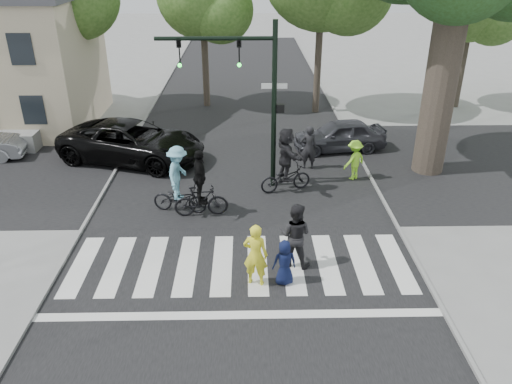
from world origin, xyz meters
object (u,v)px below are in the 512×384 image
pedestrian_woman (255,255)px  car_suv (132,142)px  pedestrian_child (284,263)px  traffic_signal (250,83)px  cyclist_mid (201,190)px  cyclist_right (286,164)px  pedestrian_adult (295,235)px  cyclist_left (179,184)px  car_grey (339,135)px

pedestrian_woman → car_suv: (-4.97, 8.63, -0.06)m
pedestrian_woman → car_suv: bearing=-46.3°
pedestrian_child → car_suv: bearing=-64.4°
car_suv → traffic_signal: bearing=-99.7°
pedestrian_woman → car_suv: 9.96m
cyclist_mid → pedestrian_child: bearing=-56.7°
traffic_signal → car_suv: (-4.89, 2.54, -3.06)m
pedestrian_child → cyclist_right: (0.45, 5.64, 0.44)m
pedestrian_child → pedestrian_adult: pedestrian_adult is taller
pedestrian_woman → cyclist_left: 4.79m
cyclist_left → car_suv: size_ratio=0.39×
traffic_signal → car_grey: bearing=42.3°
cyclist_mid → car_suv: bearing=123.7°
cyclist_right → pedestrian_adult: bearing=-91.2°
cyclist_mid → car_suv: size_ratio=0.39×
car_suv → cyclist_mid: bearing=-128.5°
pedestrian_woman → cyclist_mid: 4.17m
cyclist_right → car_grey: 4.87m
pedestrian_woman → car_grey: bearing=-98.0°
cyclist_left → traffic_signal: bearing=39.7°
pedestrian_adult → car_grey: bearing=-86.7°
cyclist_mid → cyclist_right: cyclist_right is taller
pedestrian_woman → pedestrian_adult: pedestrian_adult is taller
car_suv → car_grey: bearing=-65.4°
cyclist_left → cyclist_right: (3.69, 1.53, 0.06)m
car_grey → pedestrian_woman: bearing=-29.8°
traffic_signal → pedestrian_adult: traffic_signal is taller
cyclist_left → cyclist_right: size_ratio=0.97×
pedestrian_child → cyclist_left: size_ratio=0.55×
cyclist_mid → car_grey: (5.61, 5.90, -0.27)m
car_suv → cyclist_left: bearing=-133.5°
pedestrian_adult → cyclist_left: (-3.59, 3.22, 0.07)m
cyclist_left → pedestrian_woman: bearing=-58.8°
pedestrian_adult → cyclist_mid: 4.07m
pedestrian_adult → cyclist_mid: size_ratio=0.82×
pedestrian_child → car_grey: size_ratio=0.32×
cyclist_right → pedestrian_child: bearing=-94.5°
traffic_signal → car_suv: size_ratio=1.00×
pedestrian_adult → traffic_signal: bearing=-56.5°
pedestrian_woman → cyclist_right: cyclist_right is taller
pedestrian_adult → car_suv: size_ratio=0.32×
traffic_signal → car_suv: traffic_signal is taller
traffic_signal → pedestrian_adult: bearing=-77.2°
pedestrian_child → car_suv: size_ratio=0.22×
cyclist_left → car_grey: size_ratio=0.58×
pedestrian_adult → pedestrian_child: bearing=89.1°
cyclist_mid → car_grey: bearing=46.4°
traffic_signal → cyclist_mid: 4.09m
pedestrian_woman → car_grey: 10.44m
pedestrian_child → cyclist_mid: 4.56m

